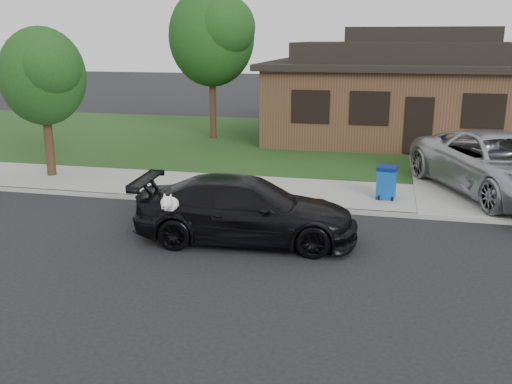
# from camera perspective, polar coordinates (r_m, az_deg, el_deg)

# --- Properties ---
(ground) EXTENTS (120.00, 120.00, 0.00)m
(ground) POSITION_cam_1_polar(r_m,az_deg,el_deg) (11.84, -1.95, -6.44)
(ground) COLOR black
(ground) RESTS_ON ground
(sidewalk) EXTENTS (60.00, 3.00, 0.12)m
(sidewalk) POSITION_cam_1_polar(r_m,az_deg,el_deg) (16.46, 2.52, 0.02)
(sidewalk) COLOR gray
(sidewalk) RESTS_ON ground
(curb) EXTENTS (60.00, 0.12, 0.12)m
(curb) POSITION_cam_1_polar(r_m,az_deg,el_deg) (15.05, 1.48, -1.43)
(curb) COLOR gray
(curb) RESTS_ON ground
(lawn) EXTENTS (60.00, 13.00, 0.13)m
(lawn) POSITION_cam_1_polar(r_m,az_deg,el_deg) (24.19, 6.01, 4.87)
(lawn) COLOR #193814
(lawn) RESTS_ON ground
(driveway) EXTENTS (4.50, 13.00, 0.14)m
(driveway) POSITION_cam_1_polar(r_m,az_deg,el_deg) (21.30, 21.20, 2.53)
(driveway) COLOR gray
(driveway) RESTS_ON ground
(sedan) EXTENTS (5.00, 2.44, 1.41)m
(sedan) POSITION_cam_1_polar(r_m,az_deg,el_deg) (12.51, -1.03, -1.80)
(sedan) COLOR black
(sedan) RESTS_ON ground
(minivan) EXTENTS (4.99, 6.69, 1.69)m
(minivan) POSITION_cam_1_polar(r_m,az_deg,el_deg) (17.10, 23.19, 2.56)
(minivan) COLOR #A1A3A8
(minivan) RESTS_ON driveway
(recycling_bin) EXTENTS (0.59, 0.60, 0.88)m
(recycling_bin) POSITION_cam_1_polar(r_m,az_deg,el_deg) (15.87, 12.91, 0.96)
(recycling_bin) COLOR #0D4997
(recycling_bin) RESTS_ON sidewalk
(house) EXTENTS (12.60, 8.60, 4.65)m
(house) POSITION_cam_1_polar(r_m,az_deg,el_deg) (25.75, 15.70, 9.67)
(house) COLOR #422B1C
(house) RESTS_ON ground
(tree_0) EXTENTS (3.78, 3.60, 6.34)m
(tree_0) POSITION_cam_1_polar(r_m,az_deg,el_deg) (24.58, -4.18, 15.43)
(tree_0) COLOR #332114
(tree_0) RESTS_ON ground
(tree_2) EXTENTS (2.73, 2.60, 4.59)m
(tree_2) POSITION_cam_1_polar(r_m,az_deg,el_deg) (18.81, -20.41, 10.93)
(tree_2) COLOR #332114
(tree_2) RESTS_ON ground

